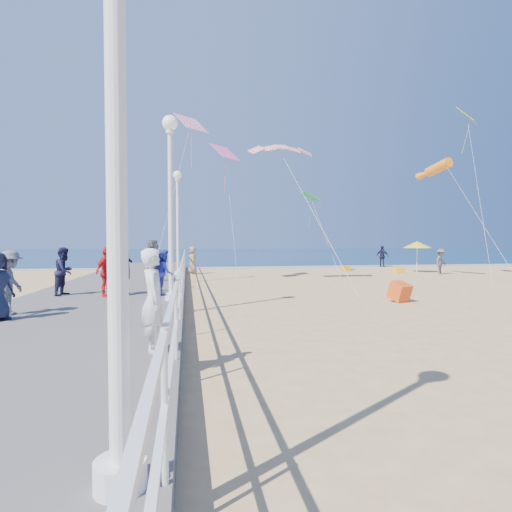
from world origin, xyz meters
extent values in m
plane|color=#DAAE72|center=(0.00, 0.00, 0.00)|extent=(160.00, 160.00, 0.00)
cube|color=#0C2949|center=(0.00, 65.00, 0.01)|extent=(160.00, 90.00, 0.05)
cube|color=silver|center=(0.00, 20.50, 0.03)|extent=(160.00, 1.20, 0.04)
cube|color=slate|center=(-7.50, 0.00, 0.20)|extent=(5.00, 44.00, 0.40)
cube|color=white|center=(-5.05, 0.00, 1.45)|extent=(0.05, 42.00, 0.06)
cube|color=white|center=(-5.05, 0.00, 0.95)|extent=(0.05, 42.00, 0.04)
cylinder|color=white|center=(-5.35, -9.00, 0.50)|extent=(0.36, 0.36, 0.20)
cylinder|color=white|center=(-5.35, -9.00, 2.85)|extent=(0.14, 0.14, 4.70)
cylinder|color=white|center=(-5.35, 0.00, 0.50)|extent=(0.36, 0.36, 0.20)
cylinder|color=white|center=(-5.35, 0.00, 2.85)|extent=(0.14, 0.14, 4.70)
sphere|color=white|center=(-5.35, 0.00, 5.50)|extent=(0.44, 0.44, 0.44)
cylinder|color=white|center=(-5.35, 9.00, 0.50)|extent=(0.36, 0.36, 0.20)
cylinder|color=white|center=(-5.35, 9.00, 2.85)|extent=(0.14, 0.14, 4.70)
sphere|color=white|center=(-5.35, 9.00, 5.50)|extent=(0.44, 0.44, 0.44)
imported|color=silver|center=(-5.40, -5.53, 1.20)|extent=(0.43, 0.61, 1.60)
imported|color=#3338C2|center=(-5.25, -5.38, 1.61)|extent=(0.30, 0.37, 0.73)
imported|color=#192037|center=(-6.87, 1.61, 1.34)|extent=(0.53, 0.74, 1.89)
imported|color=#5E5E63|center=(-8.94, -1.75, 1.15)|extent=(0.57, 0.98, 1.51)
imported|color=red|center=(-7.35, 1.09, 1.17)|extent=(0.73, 0.98, 1.54)
imported|color=#58595D|center=(-6.35, 5.94, 1.31)|extent=(0.59, 1.70, 1.81)
imported|color=#1A1836|center=(-8.74, 1.72, 1.16)|extent=(0.74, 0.86, 1.52)
imported|color=#545458|center=(11.31, 11.54, 0.84)|extent=(1.24, 1.10, 1.67)
imported|color=#191733|center=(11.37, 19.51, 0.89)|extent=(1.03, 1.06, 1.78)
imported|color=gray|center=(-4.54, 14.55, 0.90)|extent=(0.70, 0.96, 1.81)
cube|color=red|center=(2.40, 0.96, 0.30)|extent=(0.75, 0.85, 0.74)
cylinder|color=white|center=(10.68, 13.27, 0.90)|extent=(0.05, 0.05, 1.80)
cone|color=yellow|center=(10.68, 13.27, 1.91)|extent=(1.90, 1.90, 0.45)
cube|color=orange|center=(6.31, 15.18, 0.20)|extent=(0.55, 0.55, 0.40)
cube|color=#FEB01A|center=(8.78, 12.32, 0.20)|extent=(0.55, 0.55, 0.40)
cylinder|color=orange|center=(9.34, 9.07, 6.37)|extent=(1.02, 2.75, 1.09)
cube|color=#F65AAB|center=(-2.81, 10.11, 7.00)|extent=(1.72, 1.69, 0.90)
cube|color=blue|center=(10.95, 8.88, 9.30)|extent=(1.60, 1.58, 0.94)
cube|color=green|center=(3.34, 14.23, 5.14)|extent=(1.26, 1.38, 0.61)
cube|color=#EA1B52|center=(-4.65, 8.26, 7.93)|extent=(1.73, 1.68, 0.91)
camera|label=1|loc=(-4.89, -11.79, 2.09)|focal=28.00mm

